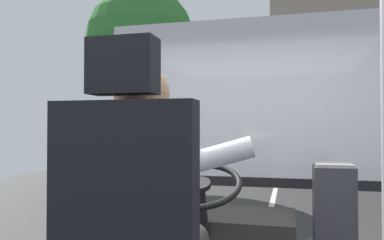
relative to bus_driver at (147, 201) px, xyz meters
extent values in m
cube|color=#303030|center=(0.14, 9.21, -1.41)|extent=(18.00, 44.00, 0.05)
cube|color=silver|center=(0.14, 9.21, -1.39)|extent=(0.12, 39.60, 0.00)
cube|color=black|center=(0.00, -0.22, 0.03)|extent=(0.48, 0.10, 0.66)
cube|color=black|center=(0.00, -0.22, 0.47)|extent=(0.22, 0.10, 0.18)
cylinder|color=silver|center=(0.00, -0.06, 0.00)|extent=(0.32, 0.32, 0.61)
cube|color=#70934C|center=(0.00, 0.11, 0.07)|extent=(0.06, 0.01, 0.38)
sphere|color=#A37A5B|center=(0.00, -0.06, 0.40)|extent=(0.20, 0.20, 0.20)
cylinder|color=silver|center=(0.11, 0.20, 0.12)|extent=(0.55, 0.18, 0.23)
cylinder|color=silver|center=(-0.11, 0.20, 0.12)|extent=(0.55, 0.18, 0.23)
cylinder|color=black|center=(0.00, 0.90, -0.22)|extent=(0.07, 0.20, 0.35)
torus|color=black|center=(0.00, 0.83, -0.06)|extent=(0.51, 0.48, 0.23)
cylinder|color=black|center=(0.00, 0.83, -0.06)|extent=(0.14, 0.14, 0.08)
cube|color=#333338|center=(0.78, 1.23, -0.34)|extent=(0.24, 0.26, 0.73)
cube|color=#9E9993|center=(0.78, 1.23, 0.04)|extent=(0.22, 0.23, 0.02)
cube|color=silver|center=(0.14, 2.03, 0.54)|extent=(2.50, 0.01, 1.40)
cube|color=black|center=(0.14, 2.03, -0.20)|extent=(2.50, 0.08, 0.08)
cylinder|color=#4C3828|center=(-3.61, 8.92, 0.18)|extent=(0.30, 0.30, 3.15)
sphere|color=#2E732D|center=(-3.61, 8.92, 2.77)|extent=(3.10, 3.10, 3.10)
cylinder|color=black|center=(3.69, 13.62, -1.12)|extent=(0.14, 0.54, 0.54)
camera|label=1|loc=(0.51, -1.34, 0.27)|focal=35.90mm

